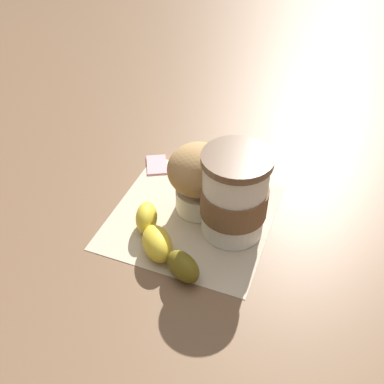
{
  "coord_description": "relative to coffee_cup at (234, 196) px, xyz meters",
  "views": [
    {
      "loc": [
        -0.05,
        0.46,
        0.45
      ],
      "look_at": [
        0.0,
        0.0,
        0.05
      ],
      "focal_mm": 42.0,
      "sensor_mm": 36.0,
      "label": 1
    }
  ],
  "objects": [
    {
      "name": "ground_plane",
      "position": [
        0.06,
        -0.02,
        -0.06
      ],
      "size": [
        3.0,
        3.0,
        0.0
      ],
      "primitive_type": "plane",
      "color": "brown"
    },
    {
      "name": "paper_napkin",
      "position": [
        0.06,
        -0.02,
        -0.06
      ],
      "size": [
        0.27,
        0.27,
        0.0
      ],
      "primitive_type": "cube",
      "rotation": [
        0.0,
        0.0,
        -0.27
      ],
      "color": "beige",
      "rests_on": "ground_plane"
    },
    {
      "name": "coffee_cup",
      "position": [
        0.0,
        0.0,
        0.0
      ],
      "size": [
        0.09,
        0.09,
        0.13
      ],
      "color": "white",
      "rests_on": "paper_napkin"
    },
    {
      "name": "muffin",
      "position": [
        0.05,
        -0.04,
        -0.0
      ],
      "size": [
        0.09,
        0.09,
        0.11
      ],
      "color": "white",
      "rests_on": "paper_napkin"
    },
    {
      "name": "banana",
      "position": [
        0.09,
        0.05,
        -0.04
      ],
      "size": [
        0.1,
        0.14,
        0.04
      ],
      "color": "yellow",
      "rests_on": "paper_napkin"
    },
    {
      "name": "sugar_packet",
      "position": [
        0.13,
        -0.13,
        -0.06
      ],
      "size": [
        0.04,
        0.06,
        0.01
      ],
      "primitive_type": "cube",
      "rotation": [
        0.0,
        0.0,
        4.93
      ],
      "color": "pink",
      "rests_on": "ground_plane"
    }
  ]
}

